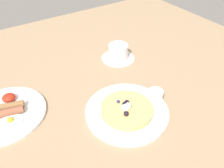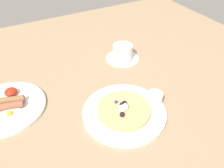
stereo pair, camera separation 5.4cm
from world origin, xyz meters
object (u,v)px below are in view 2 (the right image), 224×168
object	(u,v)px
syrup_ramekin	(155,96)
breakfast_plate	(6,107)
coffee_cup	(123,51)
coffee_saucer	(122,58)
pancake_plate	(124,112)

from	to	relation	value
syrup_ramekin	breakfast_plate	bearing A→B (deg)	154.77
syrup_ramekin	coffee_cup	distance (cm)	30.08
syrup_ramekin	coffee_saucer	xyz separation A→B (cm)	(4.57, 29.58, -2.46)
syrup_ramekin	coffee_saucer	world-z (taller)	syrup_ramekin
syrup_ramekin	breakfast_plate	world-z (taller)	syrup_ramekin
syrup_ramekin	coffee_cup	xyz separation A→B (cm)	(4.67, 29.70, 0.96)
pancake_plate	coffee_cup	xyz separation A→B (cm)	(16.70, 29.34, 3.05)
pancake_plate	syrup_ramekin	bearing A→B (deg)	-1.69
coffee_saucer	coffee_cup	distance (cm)	3.42
pancake_plate	coffee_cup	world-z (taller)	coffee_cup
coffee_cup	syrup_ramekin	bearing A→B (deg)	-98.94
pancake_plate	coffee_cup	size ratio (longest dim) A/B	2.71
pancake_plate	coffee_cup	bearing A→B (deg)	60.35
breakfast_plate	coffee_saucer	xyz separation A→B (cm)	(50.49, 7.94, -0.22)
coffee_cup	pancake_plate	bearing A→B (deg)	-119.65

